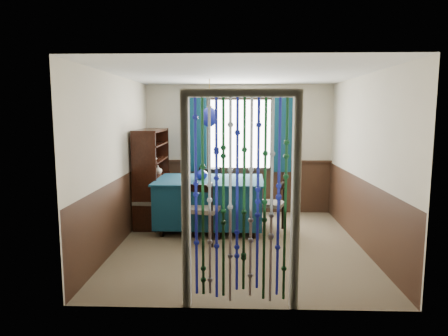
{
  "coord_description": "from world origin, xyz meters",
  "views": [
    {
      "loc": [
        -0.04,
        -5.79,
        1.95
      ],
      "look_at": [
        -0.25,
        0.53,
        1.08
      ],
      "focal_mm": 32.0,
      "sensor_mm": 36.0,
      "label": 1
    }
  ],
  "objects_px": {
    "bowl_shelf": "(151,160)",
    "vase_sideboard": "(158,169)",
    "dining_table": "(210,201)",
    "chair_right": "(273,204)",
    "chair_far": "(212,192)",
    "pendant_lamp": "(209,117)",
    "sideboard": "(152,190)",
    "chair_left": "(146,202)",
    "chair_near": "(202,210)",
    "vase_table": "(202,174)"
  },
  "relations": [
    {
      "from": "dining_table",
      "to": "sideboard",
      "type": "bearing_deg",
      "value": 159.68
    },
    {
      "from": "chair_near",
      "to": "bowl_shelf",
      "type": "height_order",
      "value": "bowl_shelf"
    },
    {
      "from": "chair_near",
      "to": "chair_left",
      "type": "xyz_separation_m",
      "value": [
        -1.01,
        0.71,
        -0.04
      ]
    },
    {
      "from": "chair_far",
      "to": "chair_left",
      "type": "xyz_separation_m",
      "value": [
        -1.06,
        -0.75,
        -0.03
      ]
    },
    {
      "from": "chair_right",
      "to": "vase_table",
      "type": "distance_m",
      "value": 1.29
    },
    {
      "from": "chair_right",
      "to": "sideboard",
      "type": "relative_size",
      "value": 0.51
    },
    {
      "from": "sideboard",
      "to": "vase_sideboard",
      "type": "relative_size",
      "value": 9.5
    },
    {
      "from": "dining_table",
      "to": "bowl_shelf",
      "type": "bearing_deg",
      "value": 172.82
    },
    {
      "from": "chair_right",
      "to": "chair_far",
      "type": "bearing_deg",
      "value": 71.62
    },
    {
      "from": "pendant_lamp",
      "to": "bowl_shelf",
      "type": "relative_size",
      "value": 3.89
    },
    {
      "from": "chair_left",
      "to": "chair_near",
      "type": "bearing_deg",
      "value": 59.03
    },
    {
      "from": "chair_far",
      "to": "vase_table",
      "type": "bearing_deg",
      "value": 68.85
    },
    {
      "from": "dining_table",
      "to": "chair_right",
      "type": "xyz_separation_m",
      "value": [
        1.06,
        -0.05,
        -0.04
      ]
    },
    {
      "from": "sideboard",
      "to": "vase_table",
      "type": "bearing_deg",
      "value": -25.44
    },
    {
      "from": "chair_right",
      "to": "vase_sideboard",
      "type": "height_order",
      "value": "vase_sideboard"
    },
    {
      "from": "chair_right",
      "to": "vase_table",
      "type": "xyz_separation_m",
      "value": [
        -1.19,
        0.05,
        0.5
      ]
    },
    {
      "from": "sideboard",
      "to": "bowl_shelf",
      "type": "relative_size",
      "value": 8.38
    },
    {
      "from": "chair_right",
      "to": "vase_sideboard",
      "type": "bearing_deg",
      "value": 88.03
    },
    {
      "from": "chair_near",
      "to": "bowl_shelf",
      "type": "relative_size",
      "value": 4.81
    },
    {
      "from": "vase_table",
      "to": "vase_sideboard",
      "type": "xyz_separation_m",
      "value": [
        -0.87,
        0.7,
        -0.03
      ]
    },
    {
      "from": "bowl_shelf",
      "to": "vase_sideboard",
      "type": "bearing_deg",
      "value": 90.0
    },
    {
      "from": "sideboard",
      "to": "vase_sideboard",
      "type": "distance_m",
      "value": 0.44
    },
    {
      "from": "chair_left",
      "to": "pendant_lamp",
      "type": "height_order",
      "value": "pendant_lamp"
    },
    {
      "from": "vase_table",
      "to": "vase_sideboard",
      "type": "bearing_deg",
      "value": 141.48
    },
    {
      "from": "sideboard",
      "to": "chair_right",
      "type": "bearing_deg",
      "value": -13.57
    },
    {
      "from": "chair_far",
      "to": "bowl_shelf",
      "type": "height_order",
      "value": "bowl_shelf"
    },
    {
      "from": "dining_table",
      "to": "pendant_lamp",
      "type": "xyz_separation_m",
      "value": [
        0.0,
        0.0,
        1.4
      ]
    },
    {
      "from": "chair_far",
      "to": "chair_left",
      "type": "bearing_deg",
      "value": 22.9
    },
    {
      "from": "chair_left",
      "to": "vase_table",
      "type": "relative_size",
      "value": 4.69
    },
    {
      "from": "dining_table",
      "to": "pendant_lamp",
      "type": "height_order",
      "value": "pendant_lamp"
    },
    {
      "from": "bowl_shelf",
      "to": "vase_sideboard",
      "type": "xyz_separation_m",
      "value": [
        0.0,
        0.54,
        -0.24
      ]
    },
    {
      "from": "chair_near",
      "to": "dining_table",
      "type": "bearing_deg",
      "value": 98.31
    },
    {
      "from": "vase_sideboard",
      "to": "pendant_lamp",
      "type": "bearing_deg",
      "value": -34.67
    },
    {
      "from": "chair_left",
      "to": "pendant_lamp",
      "type": "xyz_separation_m",
      "value": [
        1.08,
        0.01,
        1.42
      ]
    },
    {
      "from": "dining_table",
      "to": "chair_far",
      "type": "height_order",
      "value": "chair_far"
    },
    {
      "from": "chair_far",
      "to": "pendant_lamp",
      "type": "height_order",
      "value": "pendant_lamp"
    },
    {
      "from": "bowl_shelf",
      "to": "pendant_lamp",
      "type": "bearing_deg",
      "value": -8.8
    },
    {
      "from": "sideboard",
      "to": "bowl_shelf",
      "type": "xyz_separation_m",
      "value": [
        0.06,
        -0.27,
        0.58
      ]
    },
    {
      "from": "chair_far",
      "to": "pendant_lamp",
      "type": "xyz_separation_m",
      "value": [
        0.02,
        -0.74,
        1.39
      ]
    },
    {
      "from": "vase_sideboard",
      "to": "vase_table",
      "type": "bearing_deg",
      "value": -38.52
    },
    {
      "from": "dining_table",
      "to": "chair_near",
      "type": "bearing_deg",
      "value": -93.72
    },
    {
      "from": "chair_far",
      "to": "vase_table",
      "type": "relative_size",
      "value": 5.01
    },
    {
      "from": "bowl_shelf",
      "to": "vase_sideboard",
      "type": "height_order",
      "value": "bowl_shelf"
    },
    {
      "from": "chair_right",
      "to": "bowl_shelf",
      "type": "bearing_deg",
      "value": 102.22
    },
    {
      "from": "chair_right",
      "to": "sideboard",
      "type": "distance_m",
      "value": 2.18
    },
    {
      "from": "vase_table",
      "to": "pendant_lamp",
      "type": "bearing_deg",
      "value": -0.53
    },
    {
      "from": "chair_left",
      "to": "bowl_shelf",
      "type": "relative_size",
      "value": 4.43
    },
    {
      "from": "bowl_shelf",
      "to": "vase_table",
      "type": "bearing_deg",
      "value": -10.04
    },
    {
      "from": "chair_left",
      "to": "dining_table",
      "type": "bearing_deg",
      "value": 94.65
    },
    {
      "from": "sideboard",
      "to": "bowl_shelf",
      "type": "distance_m",
      "value": 0.65
    }
  ]
}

